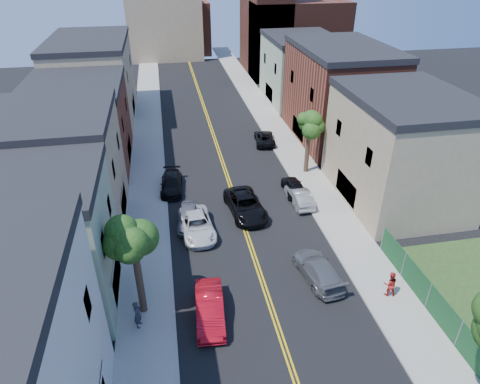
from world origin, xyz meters
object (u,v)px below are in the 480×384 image
black_suv_lane (246,205)px  pedestrian_left (138,314)px  white_pickup (197,225)px  grey_car_right (318,270)px  red_sedan (210,308)px  black_car_left (172,184)px  silver_car_right (300,196)px  grey_car_left (188,217)px  dark_car_right_far (265,138)px  black_car_right (294,187)px  pedestrian_right (390,284)px

black_suv_lane → pedestrian_left: 14.02m
white_pickup → black_suv_lane: (4.30, 2.08, 0.06)m
white_pickup → grey_car_right: 10.16m
red_sedan → black_car_left: (-1.60, 16.14, -0.10)m
black_suv_lane → silver_car_right: bearing=2.0°
silver_car_right → black_suv_lane: (-5.00, -0.71, 0.10)m
grey_car_left → dark_car_right_far: size_ratio=0.93×
black_car_left → dark_car_right_far: (11.00, 8.90, -0.05)m
dark_car_right_far → pedestrian_left: (-13.64, -25.05, 0.45)m
grey_car_right → silver_car_right: bearing=-107.1°
black_suv_lane → black_car_right: bearing=19.7°
silver_car_right → pedestrian_right: pedestrian_right is taller
black_suv_lane → pedestrian_right: pedestrian_right is taller
grey_car_left → grey_car_right: bearing=-37.2°
grey_car_left → black_car_right: bearing=25.2°
red_sedan → silver_car_right: (9.40, 11.73, -0.08)m
silver_car_right → dark_car_right_far: bearing=-92.1°
black_car_left → white_pickup: bearing=-72.5°
dark_car_right_far → pedestrian_left: size_ratio=2.45×
pedestrian_right → black_suv_lane: bearing=-44.9°
black_suv_lane → pedestrian_left: (-8.64, -11.03, 0.28)m
grey_car_left → pedestrian_left: bearing=-103.0°
red_sedan → dark_car_right_far: bearing=73.4°
red_sedan → white_pickup: (0.10, 8.94, -0.05)m
dark_car_right_far → black_suv_lane: 14.89m
pedestrian_left → red_sedan: bearing=-73.1°
grey_car_right → pedestrian_left: bearing=3.4°
white_pickup → black_car_left: white_pickup is taller
black_suv_lane → pedestrian_right: bearing=-63.5°
black_car_right → pedestrian_left: 19.16m
grey_car_left → pedestrian_right: 16.04m
grey_car_right → dark_car_right_far: 22.91m
black_car_left → dark_car_right_far: black_car_left is taller
grey_car_left → pedestrian_right: (12.12, -10.51, 0.33)m
black_car_left → pedestrian_left: pedestrian_left is taller
pedestrian_left → pedestrian_right: 15.88m
black_car_right → pedestrian_right: bearing=100.3°
black_car_right → pedestrian_left: (-13.64, -13.44, 0.38)m
grey_car_left → pedestrian_left: (-3.75, -10.21, 0.36)m
silver_car_right → grey_car_left: bearing=6.6°
black_suv_lane → white_pickup: bearing=-160.2°
grey_car_left → black_car_left: size_ratio=0.90×
silver_car_right → black_suv_lane: size_ratio=0.74×
red_sedan → grey_car_right: 8.00m
grey_car_left → grey_car_right: 11.46m
black_car_left → black_suv_lane: 7.89m
silver_car_right → black_suv_lane: bearing=5.9°
white_pickup → pedestrian_left: size_ratio=2.84×
pedestrian_left → black_car_left: bearing=7.6°
black_suv_lane → pedestrian_right: 13.44m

